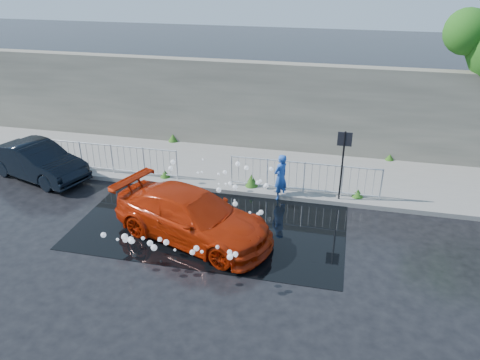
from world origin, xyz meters
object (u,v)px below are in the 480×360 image
object	(u,v)px
sign_post	(343,155)
person	(281,177)
dark_car	(38,161)
red_car	(192,216)

from	to	relation	value
sign_post	person	distance (m)	2.16
dark_car	person	xyz separation A→B (m)	(8.84, 0.40, 0.13)
dark_car	person	bearing A→B (deg)	-69.85
sign_post	person	world-z (taller)	sign_post
red_car	person	distance (m)	3.63
red_car	dark_car	distance (m)	7.25
red_car	dark_car	world-z (taller)	red_car
sign_post	red_car	world-z (taller)	sign_post
sign_post	person	size ratio (longest dim) A/B	1.58
dark_car	red_car	bearing A→B (deg)	-93.34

